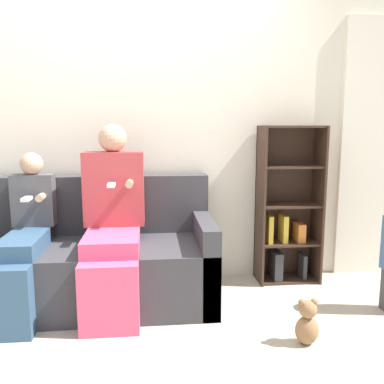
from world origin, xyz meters
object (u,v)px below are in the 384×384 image
couch (81,262)px  bookshelf (287,212)px  teddy_bear (307,323)px  adult_seated (113,215)px  child_seated (24,236)px

couch → bookshelf: size_ratio=1.50×
bookshelf → teddy_bear: 1.15m
bookshelf → couch: bearing=-170.0°
couch → adult_seated: (0.25, -0.11, 0.37)m
adult_seated → couch: bearing=157.1°
adult_seated → bookshelf: adult_seated is taller
teddy_bear → couch: bearing=152.2°
child_seated → adult_seated: bearing=5.2°
child_seated → bookshelf: size_ratio=0.85×
adult_seated → child_seated: bearing=-174.8°
bookshelf → teddy_bear: (-0.21, -1.04, -0.44)m
child_seated → bookshelf: (1.97, 0.45, 0.02)m
adult_seated → teddy_bear: 1.44m
adult_seated → teddy_bear: bearing=-28.7°
adult_seated → child_seated: (-0.59, -0.05, -0.12)m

